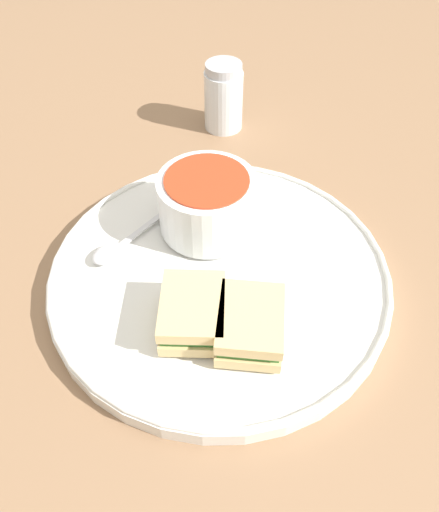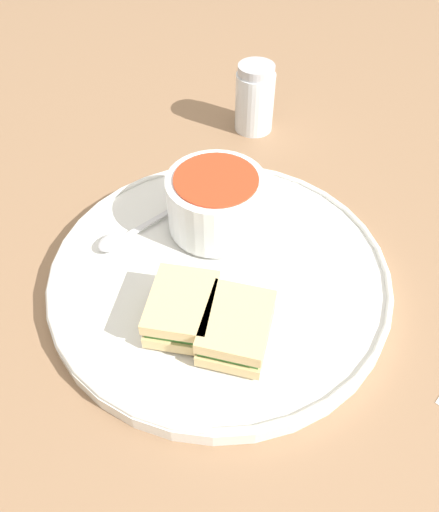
# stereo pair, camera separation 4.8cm
# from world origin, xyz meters

# --- Properties ---
(ground_plane) EXTENTS (2.40, 2.40, 0.00)m
(ground_plane) POSITION_xyz_m (0.00, 0.00, 0.00)
(ground_plane) COLOR #8E6B4C
(plate) EXTENTS (0.34, 0.34, 0.02)m
(plate) POSITION_xyz_m (0.00, 0.00, 0.01)
(plate) COLOR white
(plate) RESTS_ON ground_plane
(soup_bowl) EXTENTS (0.10, 0.10, 0.06)m
(soup_bowl) POSITION_xyz_m (-0.05, 0.03, 0.05)
(soup_bowl) COLOR white
(soup_bowl) RESTS_ON plate
(spoon) EXTENTS (0.03, 0.12, 0.01)m
(spoon) POSITION_xyz_m (-0.09, -0.07, 0.03)
(spoon) COLOR silver
(spoon) RESTS_ON plate
(sandwich_half_near) EXTENTS (0.09, 0.09, 0.03)m
(sandwich_half_near) POSITION_xyz_m (0.04, -0.06, 0.04)
(sandwich_half_near) COLOR #DBBC7F
(sandwich_half_near) RESTS_ON plate
(sandwich_half_far) EXTENTS (0.09, 0.09, 0.03)m
(sandwich_half_far) POSITION_xyz_m (0.08, -0.03, 0.04)
(sandwich_half_far) COLOR #DBBC7F
(sandwich_half_far) RESTS_ON plate
(salt_shaker) EXTENTS (0.05, 0.05, 0.09)m
(salt_shaker) POSITION_xyz_m (-0.21, 0.19, 0.04)
(salt_shaker) COLOR silver
(salt_shaker) RESTS_ON ground_plane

